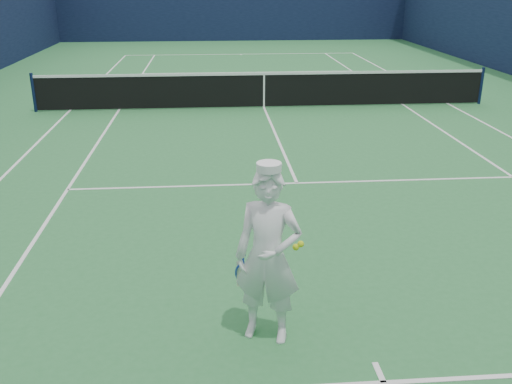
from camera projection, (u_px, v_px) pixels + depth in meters
The scene contains 5 objects.
ground at pixel (264, 108), 16.39m from camera, with size 80.00×80.00×0.00m, color #2A7039.
court_markings at pixel (264, 107), 16.39m from camera, with size 11.03×23.83×0.01m.
windscreen_fence at pixel (264, 36), 15.68m from camera, with size 20.12×36.12×4.00m.
tennis_net at pixel (264, 88), 16.19m from camera, with size 12.88×0.09×1.07m.
tennis_player at pixel (268, 256), 5.70m from camera, with size 0.79×0.69×1.92m.
Camera 1 is at (-1.54, -16.11, 3.57)m, focal length 40.00 mm.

